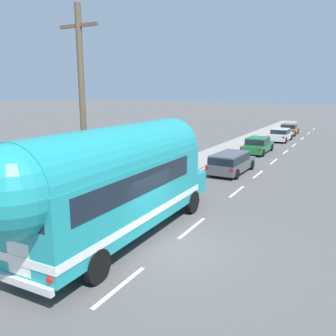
{
  "coord_description": "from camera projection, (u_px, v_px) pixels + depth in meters",
  "views": [
    {
      "loc": [
        5.36,
        -10.15,
        5.3
      ],
      "look_at": [
        -1.99,
        3.76,
        1.89
      ],
      "focal_mm": 38.23,
      "sensor_mm": 36.0,
      "label": 1
    }
  ],
  "objects": [
    {
      "name": "ground_plane",
      "position": [
        168.0,
        247.0,
        12.34
      ],
      "size": [
        300.0,
        300.0,
        0.0
      ],
      "primitive_type": "plane",
      "color": "#565454"
    },
    {
      "name": "lane_markings",
      "position": [
        221.0,
        169.0,
        24.66
      ],
      "size": [
        3.91,
        80.0,
        0.01
      ],
      "color": "silver",
      "rests_on": "ground"
    },
    {
      "name": "sidewalk_slab",
      "position": [
        171.0,
        173.0,
        23.29
      ],
      "size": [
        2.63,
        90.0,
        0.15
      ],
      "primitive_type": "cube",
      "color": "gray",
      "rests_on": "ground"
    },
    {
      "name": "utility_pole",
      "position": [
        83.0,
        113.0,
        14.14
      ],
      "size": [
        1.8,
        0.24,
        8.5
      ],
      "color": "brown",
      "rests_on": "ground"
    },
    {
      "name": "painted_bus",
      "position": [
        111.0,
        180.0,
        12.19
      ],
      "size": [
        2.65,
        11.17,
        4.12
      ],
      "color": "teal",
      "rests_on": "ground"
    },
    {
      "name": "car_lead",
      "position": [
        231.0,
        161.0,
        23.25
      ],
      "size": [
        2.04,
        4.64,
        1.37
      ],
      "color": "#474C51",
      "rests_on": "ground"
    },
    {
      "name": "car_second",
      "position": [
        258.0,
        144.0,
        30.94
      ],
      "size": [
        1.89,
        4.74,
        1.37
      ],
      "color": "#196633",
      "rests_on": "ground"
    },
    {
      "name": "car_third",
      "position": [
        280.0,
        134.0,
        38.19
      ],
      "size": [
        1.99,
        4.46,
        1.37
      ],
      "color": "silver",
      "rests_on": "ground"
    },
    {
      "name": "car_fourth",
      "position": [
        289.0,
        129.0,
        43.91
      ],
      "size": [
        2.07,
        4.59,
        1.37
      ],
      "color": "olive",
      "rests_on": "ground"
    }
  ]
}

